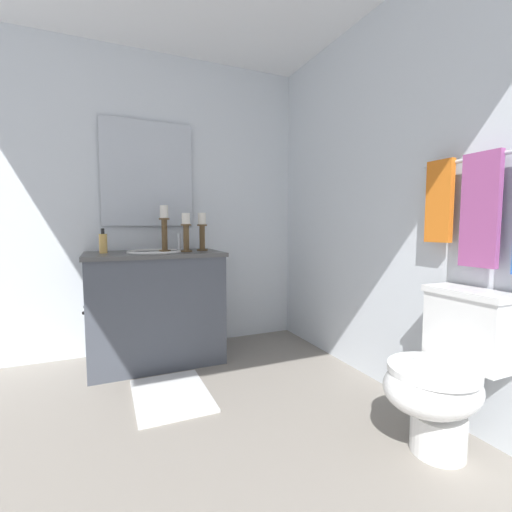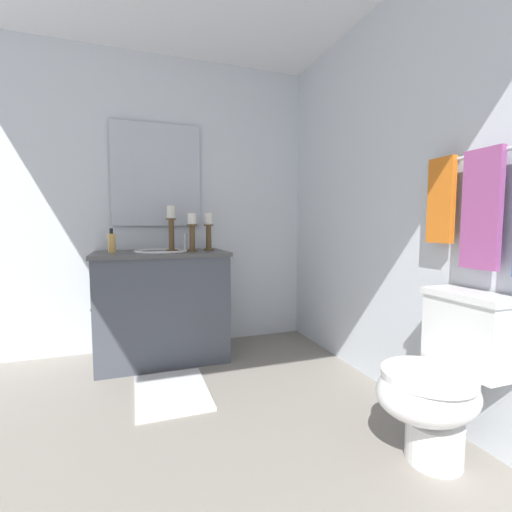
{
  "view_description": "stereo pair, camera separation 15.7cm",
  "coord_description": "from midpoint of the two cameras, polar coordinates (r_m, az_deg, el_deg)",
  "views": [
    {
      "loc": [
        1.73,
        -0.3,
        1.04
      ],
      "look_at": [
        -0.26,
        0.57,
        0.86
      ],
      "focal_mm": 24.64,
      "sensor_mm": 36.0,
      "label": 1
    },
    {
      "loc": [
        1.79,
        -0.16,
        1.04
      ],
      "look_at": [
        -0.26,
        0.57,
        0.86
      ],
      "focal_mm": 24.64,
      "sensor_mm": 36.0,
      "label": 2
    }
  ],
  "objects": [
    {
      "name": "floor",
      "position": [
        2.06,
        -11.42,
        -25.9
      ],
      "size": [
        2.66,
        2.76,
        0.02
      ],
      "primitive_type": "cube",
      "color": "gray",
      "rests_on": "ground"
    },
    {
      "name": "wall_back",
      "position": [
        2.39,
        23.31,
        8.84
      ],
      "size": [
        2.66,
        0.04,
        2.45
      ],
      "primitive_type": "cube",
      "color": "silver",
      "rests_on": "ground"
    },
    {
      "name": "wall_left",
      "position": [
        3.1,
        -15.27,
        8.07
      ],
      "size": [
        0.04,
        2.76,
        2.45
      ],
      "primitive_type": "cube",
      "color": "silver",
      "rests_on": "ground"
    },
    {
      "name": "vanity_cabinet",
      "position": [
        2.85,
        -13.45,
        -7.81
      ],
      "size": [
        0.58,
        1.0,
        0.85
      ],
      "color": "#474C56",
      "rests_on": "ground"
    },
    {
      "name": "sink_basin",
      "position": [
        2.79,
        -13.58,
        -0.09
      ],
      "size": [
        0.4,
        0.4,
        0.24
      ],
      "color": "white",
      "rests_on": "vanity_cabinet"
    },
    {
      "name": "mirror",
      "position": [
        3.09,
        -14.4,
        12.64
      ],
      "size": [
        0.02,
        0.72,
        0.84
      ],
      "primitive_type": "cube",
      "color": "silver"
    },
    {
      "name": "candle_holder_tall",
      "position": [
        2.87,
        -6.15,
        4.14
      ],
      "size": [
        0.09,
        0.09,
        0.3
      ],
      "color": "brown",
      "rests_on": "vanity_cabinet"
    },
    {
      "name": "candle_holder_short",
      "position": [
        2.77,
        -8.74,
        4.01
      ],
      "size": [
        0.09,
        0.09,
        0.3
      ],
      "color": "brown",
      "rests_on": "vanity_cabinet"
    },
    {
      "name": "candle_holder_mid",
      "position": [
        2.84,
        -12.06,
        4.68
      ],
      "size": [
        0.09,
        0.09,
        0.36
      ],
      "color": "brown",
      "rests_on": "vanity_cabinet"
    },
    {
      "name": "soap_bottle",
      "position": [
        2.81,
        -20.93,
        2.06
      ],
      "size": [
        0.06,
        0.06,
        0.18
      ],
      "color": "#E5B259",
      "rests_on": "vanity_cabinet"
    },
    {
      "name": "toilet",
      "position": [
        1.86,
        29.97,
        -17.17
      ],
      "size": [
        0.39,
        0.54,
        0.75
      ],
      "color": "white",
      "rests_on": "ground"
    },
    {
      "name": "towel_bar",
      "position": [
        1.94,
        35.5,
        13.46
      ],
      "size": [
        0.66,
        0.02,
        0.02
      ],
      "primitive_type": "cylinder",
      "rotation": [
        0.0,
        1.57,
        0.0
      ],
      "color": "silver"
    },
    {
      "name": "towel_near_vanity",
      "position": [
        2.04,
        29.85,
        7.82
      ],
      "size": [
        0.15,
        0.03,
        0.42
      ],
      "primitive_type": "cube",
      "color": "orange",
      "rests_on": "towel_bar"
    },
    {
      "name": "towel_center",
      "position": [
        1.9,
        34.81,
        6.23
      ],
      "size": [
        0.18,
        0.03,
        0.53
      ],
      "primitive_type": "cube",
      "color": "#A54C8C",
      "rests_on": "towel_bar"
    },
    {
      "name": "bath_mat",
      "position": [
        2.39,
        -11.56,
        -20.86
      ],
      "size": [
        0.6,
        0.44,
        0.02
      ],
      "primitive_type": "cube",
      "color": "silver",
      "rests_on": "ground"
    }
  ]
}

